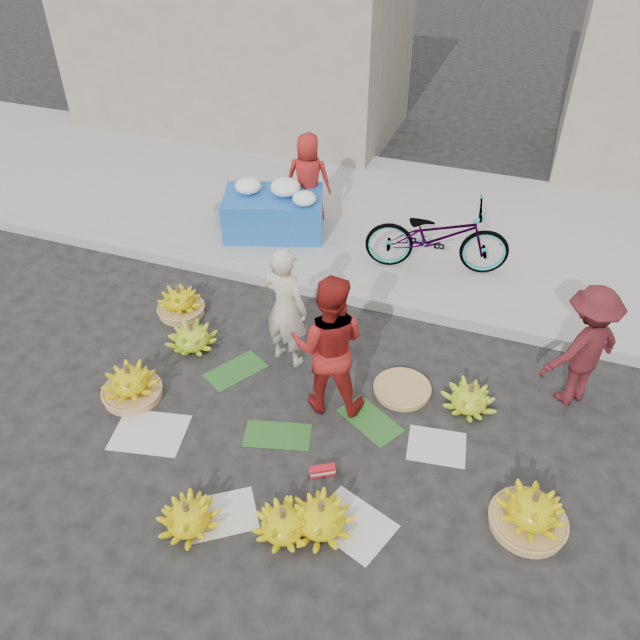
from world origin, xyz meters
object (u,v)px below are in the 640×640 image
(vendor_cream, at_px, (286,308))
(bicycle, at_px, (438,236))
(banana_bunch_0, at_px, (130,384))
(banana_bunch_4, at_px, (531,512))
(flower_table, at_px, (274,211))

(vendor_cream, bearing_deg, bicycle, -104.95)
(banana_bunch_0, xyz_separation_m, banana_bunch_4, (4.04, -0.17, 0.01))
(vendor_cream, height_order, flower_table, vendor_cream)
(banana_bunch_0, xyz_separation_m, flower_table, (0.13, 3.48, 0.27))
(vendor_cream, distance_m, bicycle, 2.51)
(flower_table, bearing_deg, banana_bunch_0, -110.92)
(banana_bunch_0, bearing_deg, banana_bunch_4, -2.46)
(banana_bunch_4, xyz_separation_m, vendor_cream, (-2.74, 1.28, 0.53))
(banana_bunch_4, height_order, vendor_cream, vendor_cream)
(banana_bunch_4, xyz_separation_m, bicycle, (-1.56, 3.49, 0.41))
(flower_table, distance_m, bicycle, 2.36)
(flower_table, xyz_separation_m, bicycle, (2.35, -0.16, 0.15))
(banana_bunch_4, bearing_deg, banana_bunch_0, 177.54)
(banana_bunch_4, distance_m, bicycle, 3.85)
(banana_bunch_0, xyz_separation_m, bicycle, (2.48, 3.32, 0.43))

